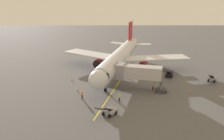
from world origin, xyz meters
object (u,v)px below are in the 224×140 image
object	(u,v)px
safety_cone_nose_left	(190,92)
safety_cone_wing_port	(77,90)
airplane	(120,57)
belt_loader_near_nose	(212,78)
safety_cone_nose_right	(155,90)
jet_bridge	(134,72)
ground_crew_wing_walker	(153,86)
belt_loader_portside	(110,111)
ground_crew_loader	(119,97)
safety_cone_wing_starboard	(72,80)
ground_crew_marshaller	(82,94)
belt_loader_starboard_side	(169,74)

from	to	relation	value
safety_cone_nose_left	safety_cone_wing_port	distance (m)	22.90
airplane	safety_cone_wing_port	size ratio (longest dim) A/B	72.48
belt_loader_near_nose	safety_cone_nose_right	distance (m)	15.25
airplane	safety_cone_nose_right	xyz separation A→B (m)	(-6.93, 13.10, -3.73)
jet_bridge	ground_crew_wing_walker	size ratio (longest dim) A/B	6.71
airplane	ground_crew_wing_walker	xyz separation A→B (m)	(-6.50, 12.57, -3.12)
belt_loader_portside	safety_cone_nose_left	xyz separation A→B (m)	(-16.14, -9.62, -0.44)
ground_crew_loader	safety_cone_wing_starboard	xyz separation A→B (m)	(10.65, -11.84, -0.61)
ground_crew_wing_walker	belt_loader_portside	xyz separation A→B (m)	(8.82, 11.11, -0.17)
ground_crew_marshaller	ground_crew_wing_walker	world-z (taller)	same
belt_loader_near_nose	airplane	bearing A→B (deg)	-18.62
airplane	safety_cone_nose_right	distance (m)	15.28
ground_crew_marshaller	safety_cone_nose_left	bearing A→B (deg)	-171.84
ground_crew_marshaller	belt_loader_portside	xyz separation A→B (m)	(-5.32, 6.54, -0.17)
ground_crew_marshaller	safety_cone_wing_starboard	distance (m)	11.15
ground_crew_loader	belt_loader_portside	distance (m)	5.49
ground_crew_loader	safety_cone_nose_left	distance (m)	15.13
ground_crew_loader	safety_cone_nose_right	size ratio (longest dim) A/B	3.11
belt_loader_near_nose	belt_loader_starboard_side	distance (m)	9.66
jet_bridge	ground_crew_loader	bearing A→B (deg)	63.24
belt_loader_near_nose	safety_cone_nose_left	world-z (taller)	belt_loader_near_nose
airplane	safety_cone_nose_right	size ratio (longest dim) A/B	72.48
jet_bridge	safety_cone_wing_port	distance (m)	12.11
jet_bridge	safety_cone_nose_left	bearing A→B (deg)	170.87
ground_crew_loader	safety_cone_nose_right	xyz separation A→B (m)	(-7.57, -5.36, -0.61)
belt_loader_near_nose	safety_cone_wing_port	xyz separation A→B (m)	(29.99, 6.16, -0.44)
ground_crew_marshaller	safety_cone_wing_port	bearing A→B (deg)	-70.09
belt_loader_portside	belt_loader_starboard_side	xyz separation A→B (m)	(-14.14, -19.87, 0.00)
ground_crew_loader	safety_cone_nose_left	size ratio (longest dim) A/B	3.11
airplane	safety_cone_nose_left	bearing A→B (deg)	134.50
ground_crew_wing_walker	safety_cone_wing_port	xyz separation A→B (m)	(15.57, 0.64, -0.61)
belt_loader_near_nose	safety_cone_wing_starboard	world-z (taller)	belt_loader_near_nose
belt_loader_starboard_side	safety_cone_wing_starboard	distance (m)	23.29
safety_cone_nose_right	safety_cone_wing_port	world-z (taller)	same
airplane	safety_cone_nose_left	xyz separation A→B (m)	(-13.82, 14.06, -3.73)
safety_cone_nose_left	ground_crew_marshaller	bearing A→B (deg)	8.16
belt_loader_near_nose	jet_bridge	bearing A→B (deg)	15.74
ground_crew_wing_walker	belt_loader_near_nose	size ratio (longest dim) A/B	0.38
jet_bridge	safety_cone_wing_starboard	xyz separation A→B (m)	(13.78, -5.62, -3.49)
airplane	ground_crew_wing_walker	size ratio (longest dim) A/B	23.31
jet_bridge	belt_loader_starboard_side	world-z (taller)	jet_bridge
ground_crew_loader	ground_crew_marshaller	bearing A→B (deg)	-10.67
jet_bridge	ground_crew_marshaller	size ratio (longest dim) A/B	6.71
safety_cone_nose_right	belt_loader_near_nose	bearing A→B (deg)	-156.61
ground_crew_marshaller	safety_cone_nose_left	xyz separation A→B (m)	(-21.46, -3.08, -0.61)
belt_loader_starboard_side	safety_cone_nose_right	bearing A→B (deg)	62.23
jet_bridge	belt_loader_near_nose	bearing A→B (deg)	-164.26
safety_cone_nose_right	safety_cone_wing_starboard	distance (m)	19.33
safety_cone_nose_left	safety_cone_nose_right	distance (m)	6.96
safety_cone_wing_starboard	safety_cone_wing_port	bearing A→B (deg)	108.67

